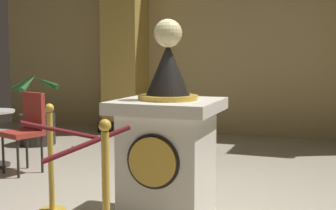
{
  "coord_description": "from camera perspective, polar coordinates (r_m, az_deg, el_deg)",
  "views": [
    {
      "loc": [
        1.38,
        -3.56,
        1.39
      ],
      "look_at": [
        0.11,
        -0.08,
        0.98
      ],
      "focal_mm": 47.49,
      "sensor_mm": 36.0,
      "label": 1
    }
  ],
  "objects": [
    {
      "name": "column_left",
      "position": [
        8.34,
        -5.47,
        9.59
      ],
      "size": [
        0.83,
        0.83,
        3.8
      ],
      "color": "black",
      "rests_on": "ground_plane"
    },
    {
      "name": "pedestal_clock",
      "position": [
        3.77,
        -0.02,
        -5.1
      ],
      "size": [
        0.84,
        0.84,
        1.7
      ],
      "color": "silver",
      "rests_on": "ground_plane"
    },
    {
      "name": "potted_palm_left",
      "position": [
        7.34,
        -16.42,
        -2.38
      ],
      "size": [
        0.83,
        0.83,
        1.15
      ],
      "color": "#2D2823",
      "rests_on": "ground_plane"
    },
    {
      "name": "cafe_chair_red",
      "position": [
        5.59,
        -17.62,
        -2.46
      ],
      "size": [
        0.51,
        0.51,
        0.96
      ],
      "color": "black",
      "rests_on": "ground_plane"
    },
    {
      "name": "stanchion_near",
      "position": [
        4.11,
        -14.75,
        -8.76
      ],
      "size": [
        0.24,
        0.24,
        0.98
      ],
      "color": "gold",
      "rests_on": "ground_plane"
    },
    {
      "name": "back_wall",
      "position": [
        8.03,
        10.32,
        10.31
      ],
      "size": [
        10.18,
        0.16,
        3.96
      ],
      "primitive_type": "cube",
      "color": "tan",
      "rests_on": "ground_plane"
    },
    {
      "name": "velvet_rope",
      "position": [
        3.42,
        -12.09,
        -4.04
      ],
      "size": [
        0.93,
        0.93,
        0.22
      ],
      "color": "#591419"
    }
  ]
}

